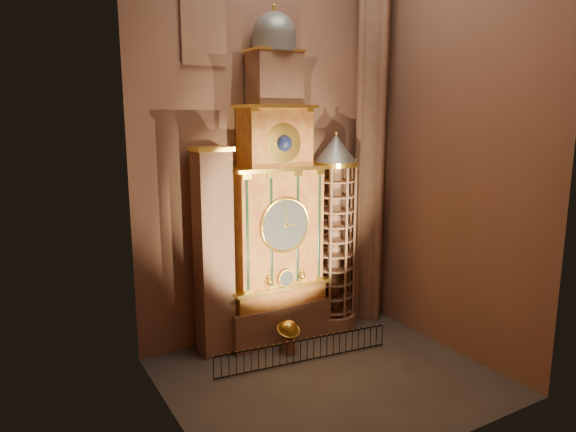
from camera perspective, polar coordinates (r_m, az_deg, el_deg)
floor at (r=24.34m, az=4.57°, el=-17.43°), size 14.00×14.00×0.00m
wall_back at (r=26.54m, az=-2.54°, el=9.76°), size 22.00×0.00×22.00m
wall_left at (r=18.30m, az=-13.44°, el=8.88°), size 0.00×22.00×22.00m
wall_right at (r=26.07m, az=17.89°, el=9.22°), size 0.00×22.00×22.00m
astronomical_clock at (r=26.09m, az=-1.41°, el=0.19°), size 5.60×2.41×16.70m
portrait_tower at (r=25.03m, az=-8.26°, el=-3.99°), size 1.80×1.60×10.20m
stair_turret at (r=27.98m, az=5.17°, el=-2.06°), size 2.50×2.50×10.80m
gothic_pier at (r=29.08m, az=9.27°, el=9.75°), size 2.04×2.04×22.00m
stained_glass_window at (r=25.60m, az=-9.42°, el=21.96°), size 2.20×0.14×5.20m
celestial_globe at (r=26.08m, az=0.06°, el=-12.91°), size 1.23×1.16×1.68m
iron_railing at (r=25.26m, az=1.77°, el=-14.73°), size 8.80×1.06×1.12m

